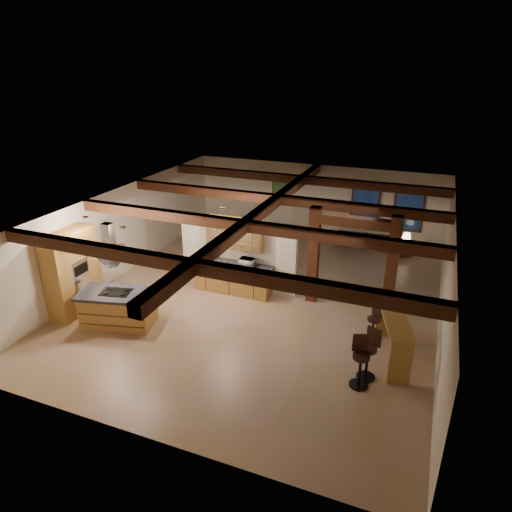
% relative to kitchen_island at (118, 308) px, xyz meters
% --- Properties ---
extents(ground, '(12.00, 12.00, 0.00)m').
position_rel_kitchen_island_xyz_m(ground, '(3.09, 2.79, -0.50)').
color(ground, tan).
rests_on(ground, ground).
extents(room_walls, '(12.00, 12.00, 12.00)m').
position_rel_kitchen_island_xyz_m(room_walls, '(3.09, 2.79, 1.28)').
color(room_walls, silver).
rests_on(room_walls, ground).
extents(ceiling_beams, '(10.00, 12.00, 0.28)m').
position_rel_kitchen_island_xyz_m(ceiling_beams, '(3.09, 2.79, 2.26)').
color(ceiling_beams, '#3A1E0E').
rests_on(ceiling_beams, room_walls).
extents(timber_posts, '(2.50, 0.30, 2.90)m').
position_rel_kitchen_island_xyz_m(timber_posts, '(5.59, 3.29, 1.27)').
color(timber_posts, '#3A1E0E').
rests_on(timber_posts, ground).
extents(partition_wall, '(3.80, 0.18, 2.20)m').
position_rel_kitchen_island_xyz_m(partition_wall, '(2.09, 3.29, 0.60)').
color(partition_wall, silver).
rests_on(partition_wall, ground).
extents(pantry_cabinet, '(0.67, 1.60, 2.40)m').
position_rel_kitchen_island_xyz_m(pantry_cabinet, '(-1.58, 0.19, 0.70)').
color(pantry_cabinet, '#AE7E38').
rests_on(pantry_cabinet, ground).
extents(back_counter, '(2.50, 0.66, 0.94)m').
position_rel_kitchen_island_xyz_m(back_counter, '(2.09, 2.90, -0.02)').
color(back_counter, '#AE7E38').
rests_on(back_counter, ground).
extents(upper_display_cabinet, '(1.80, 0.36, 0.95)m').
position_rel_kitchen_island_xyz_m(upper_display_cabinet, '(2.09, 3.10, 1.35)').
color(upper_display_cabinet, '#AE7E38').
rests_on(upper_display_cabinet, partition_wall).
extents(range_hood, '(1.10, 1.10, 1.40)m').
position_rel_kitchen_island_xyz_m(range_hood, '(0.00, 0.00, 1.29)').
color(range_hood, silver).
rests_on(range_hood, room_walls).
extents(back_windows, '(2.70, 0.07, 1.70)m').
position_rel_kitchen_island_xyz_m(back_windows, '(5.89, 8.72, 1.00)').
color(back_windows, '#3A1E0E').
rests_on(back_windows, room_walls).
extents(framed_art, '(0.65, 0.05, 0.85)m').
position_rel_kitchen_island_xyz_m(framed_art, '(1.59, 8.72, 1.20)').
color(framed_art, '#3A1E0E').
rests_on(framed_art, room_walls).
extents(recessed_cans, '(3.16, 2.46, 0.03)m').
position_rel_kitchen_island_xyz_m(recessed_cans, '(0.56, 0.85, 2.37)').
color(recessed_cans, silver).
rests_on(recessed_cans, room_walls).
extents(kitchen_island, '(2.18, 1.49, 0.99)m').
position_rel_kitchen_island_xyz_m(kitchen_island, '(0.00, 0.00, 0.00)').
color(kitchen_island, '#AE7E38').
rests_on(kitchen_island, ground).
extents(dining_table, '(2.04, 1.53, 0.64)m').
position_rel_kitchen_island_xyz_m(dining_table, '(2.36, 5.07, -0.18)').
color(dining_table, '#3B1B0E').
rests_on(dining_table, ground).
extents(sofa, '(2.10, 0.96, 0.60)m').
position_rel_kitchen_island_xyz_m(sofa, '(5.21, 8.29, -0.20)').
color(sofa, black).
rests_on(sofa, ground).
extents(microwave, '(0.48, 0.34, 0.25)m').
position_rel_kitchen_island_xyz_m(microwave, '(2.57, 2.90, 0.57)').
color(microwave, silver).
rests_on(microwave, back_counter).
extents(bar_counter, '(1.11, 2.22, 1.13)m').
position_rel_kitchen_island_xyz_m(bar_counter, '(7.04, 1.15, 0.27)').
color(bar_counter, '#AE7E38').
rests_on(bar_counter, ground).
extents(side_table, '(0.54, 0.54, 0.52)m').
position_rel_kitchen_island_xyz_m(side_table, '(6.79, 7.84, -0.24)').
color(side_table, '#3A1E0E').
rests_on(side_table, ground).
extents(table_lamp, '(0.31, 0.31, 0.36)m').
position_rel_kitchen_island_xyz_m(table_lamp, '(6.79, 7.84, 0.28)').
color(table_lamp, black).
rests_on(table_lamp, side_table).
extents(bar_stool_a, '(0.45, 0.46, 1.21)m').
position_rel_kitchen_island_xyz_m(bar_stool_a, '(6.50, -0.15, 0.12)').
color(bar_stool_a, black).
rests_on(bar_stool_a, ground).
extents(bar_stool_b, '(0.46, 0.47, 1.22)m').
position_rel_kitchen_island_xyz_m(bar_stool_b, '(6.63, 0.19, 0.12)').
color(bar_stool_b, black).
rests_on(bar_stool_b, ground).
extents(bar_stool_c, '(0.39, 0.40, 1.05)m').
position_rel_kitchen_island_xyz_m(bar_stool_c, '(6.54, 1.70, 0.04)').
color(bar_stool_c, black).
rests_on(bar_stool_c, ground).
extents(dining_chairs, '(1.69, 1.69, 1.06)m').
position_rel_kitchen_island_xyz_m(dining_chairs, '(2.36, 5.07, 0.04)').
color(dining_chairs, '#3A1E0E').
rests_on(dining_chairs, ground).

